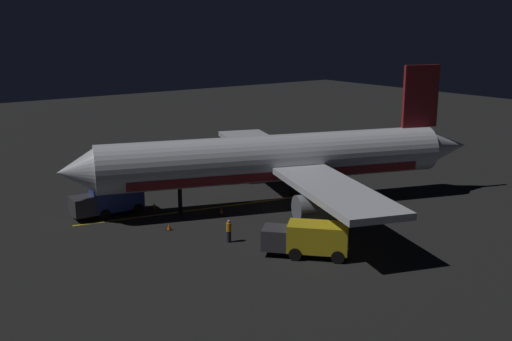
% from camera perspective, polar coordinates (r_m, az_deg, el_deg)
% --- Properties ---
extents(ground_plane, '(180.00, 180.00, 0.20)m').
position_cam_1_polar(ground_plane, '(54.90, 1.68, -3.36)').
color(ground_plane, black).
extents(apron_guide_stripe, '(5.77, 25.35, 0.01)m').
position_cam_1_polar(apron_guide_stripe, '(54.51, -3.21, -3.39)').
color(apron_guide_stripe, gold).
rests_on(apron_guide_stripe, ground_plane).
extents(airliner, '(33.41, 37.27, 12.19)m').
position_cam_1_polar(airliner, '(54.01, 2.32, 1.02)').
color(airliner, silver).
rests_on(airliner, ground_plane).
extents(baggage_truck, '(2.51, 6.07, 2.44)m').
position_cam_1_polar(baggage_truck, '(53.21, -13.48, -2.77)').
color(baggage_truck, navy).
rests_on(baggage_truck, ground_plane).
extents(catering_truck, '(5.76, 5.56, 2.40)m').
position_cam_1_polar(catering_truck, '(42.95, 4.98, -6.43)').
color(catering_truck, gold).
rests_on(catering_truck, ground_plane).
extents(ground_crew_worker, '(0.40, 0.40, 1.74)m').
position_cam_1_polar(ground_crew_worker, '(45.59, -2.55, -5.65)').
color(ground_crew_worker, black).
rests_on(ground_crew_worker, ground_plane).
extents(traffic_cone_near_left, '(0.50, 0.50, 0.55)m').
position_cam_1_polar(traffic_cone_near_left, '(54.49, -9.51, -3.30)').
color(traffic_cone_near_left, '#EA590F').
rests_on(traffic_cone_near_left, ground_plane).
extents(traffic_cone_near_right, '(0.50, 0.50, 0.55)m').
position_cam_1_polar(traffic_cone_near_right, '(48.83, -8.14, -5.25)').
color(traffic_cone_near_right, '#EA590F').
rests_on(traffic_cone_near_right, ground_plane).
extents(traffic_cone_under_wing, '(0.50, 0.50, 0.55)m').
position_cam_1_polar(traffic_cone_under_wing, '(52.43, -3.27, -3.80)').
color(traffic_cone_under_wing, '#EA590F').
rests_on(traffic_cone_under_wing, ground_plane).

